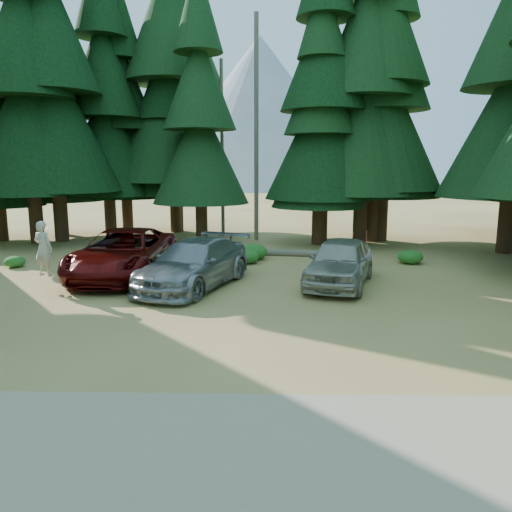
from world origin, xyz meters
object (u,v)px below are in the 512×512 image
object	(u,v)px
silver_minivan_center	(194,264)
frisbee_player	(43,248)
red_pickup	(124,253)
log_mid	(224,257)
silver_minivan_right	(340,262)
log_right	(276,252)
log_left	(190,262)

from	to	relation	value
silver_minivan_center	frisbee_player	world-z (taller)	frisbee_player
red_pickup	log_mid	bearing A→B (deg)	46.71
silver_minivan_right	log_right	bearing A→B (deg)	127.70
log_left	silver_minivan_center	bearing A→B (deg)	-72.84
red_pickup	silver_minivan_center	distance (m)	3.25
frisbee_player	log_right	size ratio (longest dim) A/B	0.39
log_mid	silver_minivan_right	bearing A→B (deg)	-17.71
silver_minivan_center	log_right	xyz separation A→B (m)	(2.94, 6.08, -0.66)
red_pickup	log_right	size ratio (longest dim) A/B	1.35
silver_minivan_right	red_pickup	bearing A→B (deg)	-171.01
silver_minivan_center	log_left	distance (m)	3.70
silver_minivan_right	frisbee_player	distance (m)	10.00
silver_minivan_center	log_right	bearing A→B (deg)	84.38
silver_minivan_right	log_right	xyz separation A→B (m)	(-2.11, 5.70, -0.68)
log_right	silver_minivan_right	bearing A→B (deg)	-61.27
silver_minivan_center	log_right	size ratio (longest dim) A/B	1.18
red_pickup	log_mid	distance (m)	4.93
silver_minivan_right	log_mid	distance (m)	6.43
red_pickup	silver_minivan_center	xyz separation A→B (m)	(2.86, -1.54, -0.08)
silver_minivan_center	silver_minivan_right	size ratio (longest dim) A/B	1.14
red_pickup	silver_minivan_right	size ratio (longest dim) A/B	1.32
silver_minivan_right	frisbee_player	xyz separation A→B (m)	(-9.93, -1.03, 0.60)
log_left	log_mid	xyz separation A→B (m)	(1.31, 1.40, -0.01)
log_right	silver_minivan_center	bearing A→B (deg)	-107.38
log_left	log_right	xyz separation A→B (m)	(3.64, 2.51, 0.00)
red_pickup	log_mid	size ratio (longest dim) A/B	1.93
silver_minivan_right	log_mid	size ratio (longest dim) A/B	1.46
frisbee_player	log_left	distance (m)	6.08
frisbee_player	log_right	bearing A→B (deg)	-122.53
red_pickup	log_left	size ratio (longest dim) A/B	1.51
frisbee_player	log_right	xyz separation A→B (m)	(7.82, 6.73, -1.28)
frisbee_player	log_right	distance (m)	10.40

